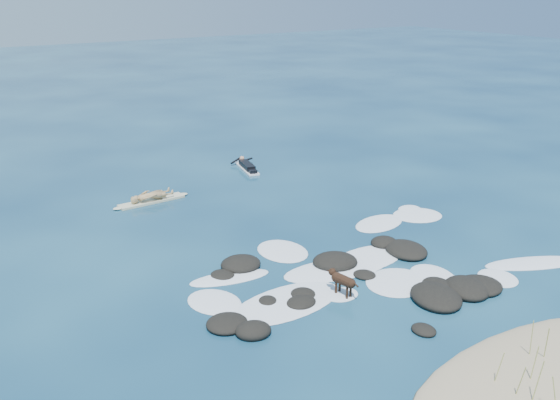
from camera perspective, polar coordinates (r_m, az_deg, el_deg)
ground at (r=21.34m, az=5.93°, el=-5.29°), size 160.00×160.00×0.00m
dune_grass at (r=16.01m, az=23.42°, el=-13.51°), size 3.87×1.77×1.16m
reef_rocks at (r=19.78m, az=8.67°, el=-7.19°), size 8.97×7.12×0.52m
breaking_foam at (r=20.84m, az=7.76°, el=-5.97°), size 12.90×7.77×0.12m
standing_surfer_rig at (r=26.72m, az=-11.77°, el=1.35°), size 3.43×0.77×1.95m
paddling_surfer_rig at (r=31.01m, az=-3.05°, el=3.10°), size 1.31×2.68×0.46m
dog at (r=18.69m, az=5.69°, el=-7.28°), size 0.46×1.23×0.79m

